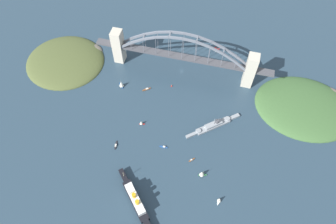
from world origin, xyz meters
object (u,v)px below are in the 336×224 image
Objects in this scene: small_boat_4 at (219,200)px; small_boat_5 at (192,160)px; ocean_liner at (136,200)px; small_boat_3 at (202,174)px; small_boat_7 at (121,84)px; small_boat_6 at (141,123)px; naval_cruiser at (214,125)px; harbor_arch_bridge at (182,57)px; small_boat_0 at (116,145)px; channel_marker_buoy at (172,86)px; seaplane_taxiing_near_bridge at (216,50)px; small_boat_2 at (147,89)px; small_boat_1 at (164,147)px.

small_boat_4 is 1.32× the size of small_boat_5.
small_boat_3 is at bearing -142.70° from ocean_liner.
small_boat_7 is at bearing -36.07° from small_boat_5.
naval_cruiser is at bearing -167.63° from small_boat_6.
harbor_arch_bridge reaches higher than small_boat_5.
small_boat_4 is 199.75m from small_boat_7.
small_boat_7 is (133.66, -32.30, 2.59)m from naval_cruiser.
harbor_arch_bridge is at bearing -110.37° from small_boat_0.
harbor_arch_bridge is at bearing -91.69° from ocean_liner.
channel_marker_buoy is at bearing -165.35° from small_boat_7.
small_boat_4 is (-40.29, 225.78, 1.95)m from seaplane_taxiing_near_bridge.
small_boat_0 is 1.10× the size of small_boat_2.
small_boat_6 is at bearing -34.47° from small_boat_1.
harbor_arch_bridge is at bearing -87.08° from small_boat_1.
channel_marker_buoy is at bearing -81.87° from small_boat_1.
small_boat_6 reaches higher than seaplane_taxiing_near_bridge.
small_boat_3 is 1.40× the size of small_boat_6.
seaplane_taxiing_near_bridge reaches higher than small_boat_5.
small_boat_3 reaches higher than small_boat_4.
naval_cruiser is 5.24× the size of small_boat_0.
small_boat_2 is (45.17, -79.79, 0.04)m from small_boat_1.
ocean_liner is 5.92× the size of small_boat_3.
seaplane_taxiing_near_bridge reaches higher than channel_marker_buoy.
naval_cruiser is at bearing 126.73° from harbor_arch_bridge.
small_boat_6 is (87.09, -48.71, -1.39)m from small_boat_3.
small_boat_0 is (92.02, 189.00, -1.32)m from seaplane_taxiing_near_bridge.
small_boat_0 is at bearing -53.31° from ocean_liner.
small_boat_6 is at bearing -120.01° from small_boat_0.
seaplane_taxiing_near_bridge is 1.18× the size of small_boat_4.
small_boat_4 is at bearing 100.12° from seaplane_taxiing_near_bridge.
ocean_liner is (5.79, 196.78, -22.84)m from harbor_arch_bridge.
small_boat_4 is at bearing 133.81° from small_boat_5.
ocean_liner reaches higher than small_boat_6.
channel_marker_buoy is (-66.76, -17.45, -4.30)m from small_boat_7.
naval_cruiser is 5.22× the size of small_boat_7.
seaplane_taxiing_near_bridge is 180.21m from small_boat_1.
small_boat_5 is 79.42m from small_boat_6.
small_boat_7 is (80.16, -76.43, 4.69)m from small_boat_1.
harbor_arch_bridge is 127.63m from small_boat_1.
harbor_arch_bridge is 22.89× the size of small_boat_3.
small_boat_1 is (-6.33, 124.30, -28.28)m from harbor_arch_bridge.
harbor_arch_bridge is 24.01× the size of small_boat_1.
naval_cruiser is 124.07m from small_boat_0.
small_boat_5 is at bearing 143.93° from small_boat_7.
naval_cruiser is at bearing -76.83° from small_boat_4.
small_boat_3 is 1.65× the size of small_boat_5.
harbor_arch_bridge is 28.63× the size of small_boat_4.
small_boat_1 is 0.95× the size of small_boat_3.
naval_cruiser is 5.72× the size of small_boat_3.
ocean_liner is 166.44m from channel_marker_buoy.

